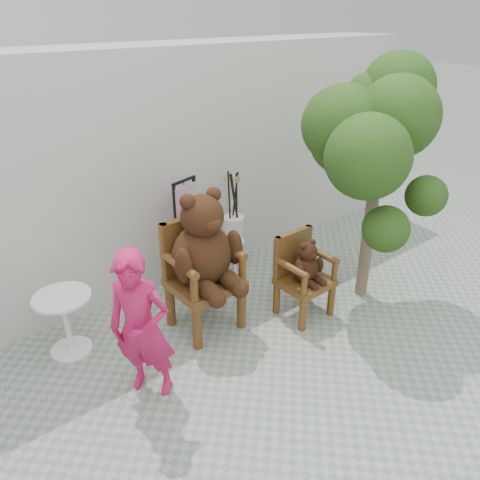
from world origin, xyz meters
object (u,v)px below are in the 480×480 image
(chair_small, at_px, (303,269))
(person, at_px, (142,328))
(chair_big, at_px, (203,254))
(stool_bucket, at_px, (233,228))
(tree, at_px, (368,128))
(cafe_table, at_px, (65,317))
(display_stand, at_px, (188,248))

(chair_small, height_order, person, person)
(chair_big, distance_m, chair_small, 1.23)
(chair_big, height_order, stool_bucket, chair_big)
(tree, bearing_deg, chair_big, 162.50)
(cafe_table, xyz_separation_m, stool_bucket, (2.50, 0.30, 0.20))
(tree, bearing_deg, chair_small, 175.00)
(chair_small, relative_size, stool_bucket, 0.71)
(stool_bucket, bearing_deg, tree, -60.35)
(display_stand, bearing_deg, chair_small, -76.21)
(chair_big, distance_m, person, 1.25)
(person, xyz_separation_m, display_stand, (1.41, 1.44, -0.23))
(tree, bearing_deg, person, -179.98)
(chair_small, bearing_deg, cafe_table, 156.81)
(chair_small, xyz_separation_m, stool_bucket, (0.02, 1.36, 0.03))
(person, relative_size, display_stand, 1.07)
(chair_small, xyz_separation_m, display_stand, (-0.74, 1.36, -0.02))
(display_stand, bearing_deg, chair_big, -125.76)
(chair_small, distance_m, person, 2.16)
(chair_big, bearing_deg, stool_bucket, 37.87)
(person, relative_size, cafe_table, 2.30)
(chair_small, relative_size, tree, 0.35)
(chair_small, bearing_deg, stool_bucket, 89.30)
(chair_big, bearing_deg, chair_small, -26.31)
(person, bearing_deg, display_stand, 96.76)
(chair_small, relative_size, cafe_table, 1.46)
(chair_big, relative_size, person, 1.04)
(cafe_table, distance_m, display_stand, 1.78)
(chair_small, relative_size, display_stand, 0.68)
(chair_big, xyz_separation_m, display_stand, (0.32, 0.84, -0.36))
(stool_bucket, xyz_separation_m, tree, (0.82, -1.44, 1.52))
(chair_small, height_order, cafe_table, chair_small)
(chair_big, relative_size, display_stand, 1.11)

